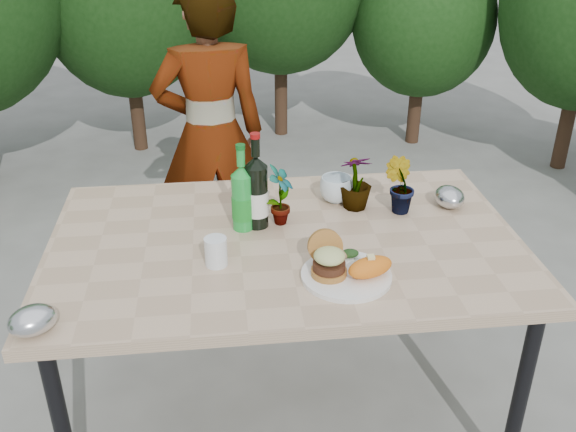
{
  "coord_description": "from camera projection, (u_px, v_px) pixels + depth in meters",
  "views": [
    {
      "loc": [
        -0.21,
        -1.88,
        1.84
      ],
      "look_at": [
        0.0,
        -0.08,
        0.88
      ],
      "focal_mm": 40.0,
      "sensor_mm": 36.0,
      "label": 1
    }
  ],
  "objects": [
    {
      "name": "shrub_hedge",
      "position": [
        236.0,
        21.0,
        3.43
      ],
      "size": [
        6.75,
        5.15,
        2.19
      ],
      "color": "#382316",
      "rests_on": "ground"
    },
    {
      "name": "sparkling_water",
      "position": [
        242.0,
        199.0,
        2.2
      ],
      "size": [
        0.08,
        0.08,
        0.31
      ],
      "rotation": [
        0.0,
        0.0,
        -0.05
      ],
      "color": "green",
      "rests_on": "patio_table"
    },
    {
      "name": "seedling_left",
      "position": [
        280.0,
        195.0,
        2.23
      ],
      "size": [
        0.13,
        0.14,
        0.22
      ],
      "primitive_type": "imported",
      "rotation": [
        0.0,
        0.0,
        1.06
      ],
      "color": "#26591E",
      "rests_on": "patio_table"
    },
    {
      "name": "foil_packet_left",
      "position": [
        33.0,
        320.0,
        1.72
      ],
      "size": [
        0.17,
        0.16,
        0.08
      ],
      "primitive_type": "ellipsoid",
      "rotation": [
        0.0,
        0.0,
        0.55
      ],
      "color": "silver",
      "rests_on": "patio_table"
    },
    {
      "name": "wine_bottle",
      "position": [
        257.0,
        193.0,
        2.21
      ],
      "size": [
        0.08,
        0.08,
        0.35
      ],
      "rotation": [
        0.0,
        0.0,
        -0.11
      ],
      "color": "black",
      "rests_on": "patio_table"
    },
    {
      "name": "seedling_mid",
      "position": [
        399.0,
        186.0,
        2.32
      ],
      "size": [
        0.14,
        0.14,
        0.2
      ],
      "primitive_type": "imported",
      "rotation": [
        0.0,
        0.0,
        2.43
      ],
      "color": "#265C1F",
      "rests_on": "patio_table"
    },
    {
      "name": "person",
      "position": [
        211.0,
        135.0,
        3.09
      ],
      "size": [
        0.57,
        0.41,
        1.48
      ],
      "primitive_type": "imported",
      "rotation": [
        0.0,
        0.0,
        3.25
      ],
      "color": "#9F714F",
      "rests_on": "ground"
    },
    {
      "name": "grilled_veg",
      "position": [
        346.0,
        254.0,
        2.04
      ],
      "size": [
        0.08,
        0.05,
        0.03
      ],
      "color": "olive",
      "rests_on": "dinner_plate"
    },
    {
      "name": "ground",
      "position": [
        286.0,
        403.0,
        2.54
      ],
      "size": [
        80.0,
        80.0,
        0.0
      ],
      "primitive_type": "plane",
      "color": "slate",
      "rests_on": "ground"
    },
    {
      "name": "blue_bowl",
      "position": [
        336.0,
        189.0,
        2.42
      ],
      "size": [
        0.13,
        0.13,
        0.1
      ],
      "primitive_type": "imported",
      "rotation": [
        0.0,
        0.0,
        0.03
      ],
      "color": "silver",
      "rests_on": "patio_table"
    },
    {
      "name": "foil_packet_right",
      "position": [
        449.0,
        197.0,
        2.38
      ],
      "size": [
        0.11,
        0.14,
        0.08
      ],
      "primitive_type": "ellipsoid",
      "rotation": [
        0.0,
        0.0,
        1.62
      ],
      "color": "#B8BBC0",
      "rests_on": "patio_table"
    },
    {
      "name": "dinner_plate",
      "position": [
        346.0,
        276.0,
        1.97
      ],
      "size": [
        0.28,
        0.28,
        0.01
      ],
      "primitive_type": "cylinder",
      "color": "white",
      "rests_on": "patio_table"
    },
    {
      "name": "patio_table",
      "position": [
        285.0,
        253.0,
        2.21
      ],
      "size": [
        1.6,
        1.0,
        0.75
      ],
      "color": "tan",
      "rests_on": "ground"
    },
    {
      "name": "plastic_cup",
      "position": [
        216.0,
        252.0,
        2.02
      ],
      "size": [
        0.07,
        0.07,
        0.09
      ],
      "primitive_type": "cylinder",
      "color": "white",
      "rests_on": "patio_table"
    },
    {
      "name": "sweet_potato",
      "position": [
        370.0,
        267.0,
        1.94
      ],
      "size": [
        0.17,
        0.12,
        0.06
      ],
      "primitive_type": "ellipsoid",
      "rotation": [
        0.0,
        0.0,
        0.35
      ],
      "color": "orange",
      "rests_on": "dinner_plate"
    },
    {
      "name": "burger_stack",
      "position": [
        328.0,
        259.0,
        1.96
      ],
      "size": [
        0.11,
        0.16,
        0.11
      ],
      "color": "#B7722D",
      "rests_on": "dinner_plate"
    },
    {
      "name": "seedling_right",
      "position": [
        356.0,
        182.0,
        2.34
      ],
      "size": [
        0.13,
        0.13,
        0.21
      ],
      "primitive_type": "imported",
      "rotation": [
        0.0,
        0.0,
        3.24
      ],
      "color": "#235C1F",
      "rests_on": "patio_table"
    }
  ]
}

